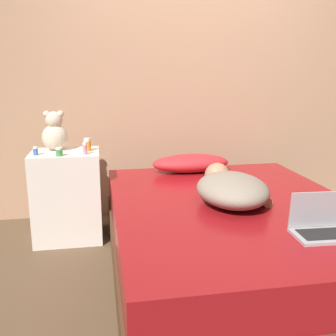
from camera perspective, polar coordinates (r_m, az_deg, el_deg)
ground_plane at (r=2.72m, az=9.17°, el=-14.67°), size 12.00×12.00×0.00m
wall_back at (r=3.64m, az=3.10°, el=13.92°), size 8.00×0.06×2.60m
bed at (r=2.62m, az=9.37°, el=-10.04°), size 1.54×2.03×0.48m
nightstand at (r=3.17m, az=-14.40°, el=-3.92°), size 0.51×0.42×0.70m
pillow at (r=3.23m, az=3.31°, el=0.70°), size 0.64×0.27×0.15m
person_lying at (r=2.50m, az=9.13°, el=-2.87°), size 0.46×0.75×0.19m
laptop at (r=2.15m, az=21.43°, el=-7.75°), size 0.32×0.22×0.21m
teddy_bear at (r=3.16m, az=-16.11°, el=4.90°), size 0.20×0.20×0.30m
bottle_blue at (r=3.02m, az=-18.69°, el=2.35°), size 0.03×0.03×0.06m
bottle_orange at (r=3.07m, az=-11.61°, el=3.32°), size 0.06×0.06×0.10m
bottle_pink at (r=2.95m, az=-11.97°, el=2.79°), size 0.03×0.03×0.09m
bottle_green at (r=2.93m, az=-15.52°, el=2.27°), size 0.05×0.05×0.06m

